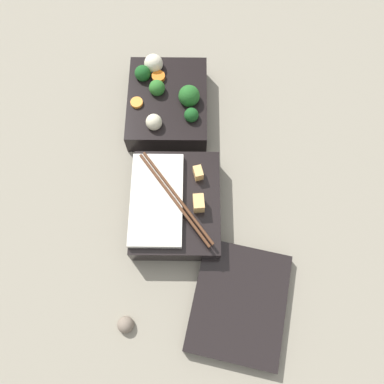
{
  "coord_description": "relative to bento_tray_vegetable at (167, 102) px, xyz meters",
  "views": [
    {
      "loc": [
        0.33,
        0.05,
        0.64
      ],
      "look_at": [
        0.1,
        0.05,
        0.05
      ],
      "focal_mm": 35.0,
      "sensor_mm": 36.0,
      "label": 1
    }
  ],
  "objects": [
    {
      "name": "bento_lid",
      "position": [
        0.37,
        0.13,
        -0.02
      ],
      "size": [
        0.21,
        0.18,
        0.02
      ],
      "primitive_type": "cube",
      "rotation": [
        0.0,
        0.0,
        -0.21
      ],
      "color": "black",
      "rests_on": "ground_plane"
    },
    {
      "name": "bento_tray_rice",
      "position": [
        0.21,
        0.02,
        -0.0
      ],
      "size": [
        0.19,
        0.15,
        0.07
      ],
      "color": "black",
      "rests_on": "ground_plane"
    },
    {
      "name": "pebble_1",
      "position": [
        0.41,
        -0.05,
        -0.02
      ],
      "size": [
        0.03,
        0.03,
        0.03
      ],
      "primitive_type": "sphere",
      "color": "#7A6B5B",
      "rests_on": "ground_plane"
    },
    {
      "name": "bento_tray_vegetable",
      "position": [
        0.0,
        0.0,
        0.0
      ],
      "size": [
        0.19,
        0.15,
        0.08
      ],
      "color": "black",
      "rests_on": "ground_plane"
    },
    {
      "name": "ground_plane",
      "position": [
        0.1,
        0.0,
        -0.03
      ],
      "size": [
        3.0,
        3.0,
        0.0
      ],
      "primitive_type": "plane",
      "color": "gray"
    }
  ]
}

